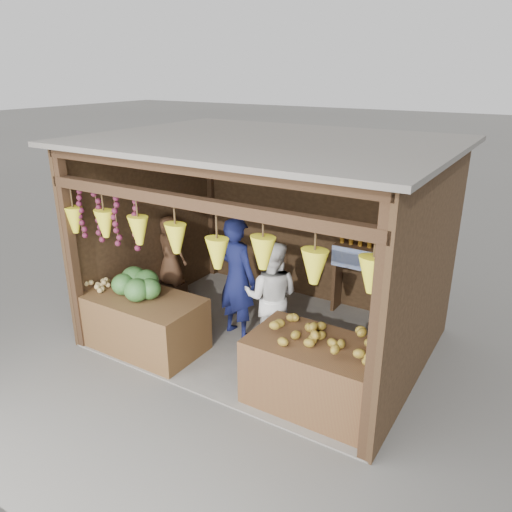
{
  "coord_description": "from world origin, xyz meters",
  "views": [
    {
      "loc": [
        3.03,
        -5.14,
        3.43
      ],
      "look_at": [
        -0.09,
        -0.1,
        1.2
      ],
      "focal_mm": 35.0,
      "sensor_mm": 36.0,
      "label": 1
    }
  ],
  "objects": [
    {
      "name": "ground",
      "position": [
        0.0,
        0.0,
        0.0
      ],
      "size": [
        80.0,
        80.0,
        0.0
      ],
      "primitive_type": "plane",
      "color": "#514F49",
      "rests_on": "ground"
    },
    {
      "name": "stall_structure",
      "position": [
        -0.03,
        -0.04,
        1.67
      ],
      "size": [
        4.3,
        3.3,
        2.66
      ],
      "color": "slate",
      "rests_on": "ground"
    },
    {
      "name": "back_shelf",
      "position": [
        1.05,
        1.28,
        0.87
      ],
      "size": [
        1.25,
        0.32,
        1.32
      ],
      "color": "#382314",
      "rests_on": "ground"
    },
    {
      "name": "counter_left",
      "position": [
        -1.25,
        -1.05,
        0.36
      ],
      "size": [
        1.63,
        0.85,
        0.72
      ],
      "primitive_type": "cube",
      "color": "#50351A",
      "rests_on": "ground"
    },
    {
      "name": "counter_right",
      "position": [
        1.21,
        -0.96,
        0.38
      ],
      "size": [
        1.47,
        0.85,
        0.77
      ],
      "primitive_type": "cube",
      "color": "#522D1B",
      "rests_on": "ground"
    },
    {
      "name": "stool",
      "position": [
        -1.8,
        0.21,
        0.15
      ],
      "size": [
        0.33,
        0.33,
        0.31
      ],
      "primitive_type": "cube",
      "color": "black",
      "rests_on": "ground"
    },
    {
      "name": "man_standing",
      "position": [
        -0.37,
        -0.13,
        0.84
      ],
      "size": [
        0.68,
        0.51,
        1.68
      ],
      "primitive_type": "imported",
      "rotation": [
        0.0,
        0.0,
        2.95
      ],
      "color": "#121746",
      "rests_on": "ground"
    },
    {
      "name": "woman_standing",
      "position": [
        0.2,
        -0.2,
        0.74
      ],
      "size": [
        0.86,
        0.76,
        1.47
      ],
      "primitive_type": "imported",
      "rotation": [
        0.0,
        0.0,
        3.48
      ],
      "color": "white",
      "rests_on": "ground"
    },
    {
      "name": "vendor_seated",
      "position": [
        -1.8,
        0.21,
        0.85
      ],
      "size": [
        0.56,
        0.4,
        1.08
      ],
      "primitive_type": "imported",
      "rotation": [
        0.0,
        0.0,
        3.03
      ],
      "color": "brown",
      "rests_on": "stool"
    },
    {
      "name": "melon_pile",
      "position": [
        -1.32,
        -1.01,
        0.88
      ],
      "size": [
        1.0,
        0.5,
        0.32
      ],
      "primitive_type": null,
      "color": "#124613",
      "rests_on": "counter_left"
    },
    {
      "name": "tanfruit_pile",
      "position": [
        -1.87,
        -1.1,
        0.78
      ],
      "size": [
        0.34,
        0.4,
        0.13
      ],
      "primitive_type": null,
      "color": "#9D8D48",
      "rests_on": "counter_left"
    },
    {
      "name": "mango_pile",
      "position": [
        1.31,
        -0.93,
        0.88
      ],
      "size": [
        1.4,
        0.64,
        0.22
      ],
      "primitive_type": null,
      "color": "#B15A17",
      "rests_on": "counter_right"
    }
  ]
}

